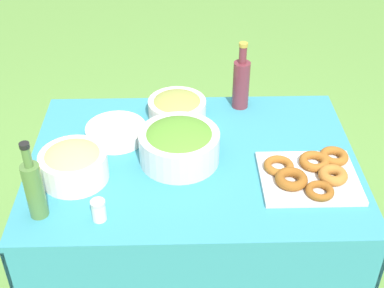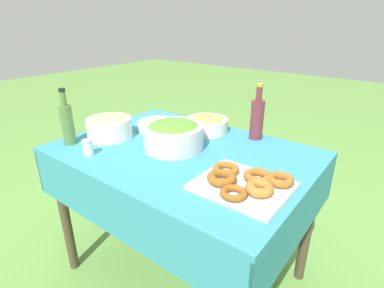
{
  "view_description": "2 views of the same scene",
  "coord_description": "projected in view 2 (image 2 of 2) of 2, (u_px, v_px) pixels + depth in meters",
  "views": [
    {
      "loc": [
        -0.04,
        -1.54,
        1.94
      ],
      "look_at": [
        -0.01,
        -0.06,
        0.86
      ],
      "focal_mm": 50.0,
      "sensor_mm": 36.0,
      "label": 1
    },
    {
      "loc": [
        0.83,
        -1.0,
        1.34
      ],
      "look_at": [
        0.06,
        -0.0,
        0.81
      ],
      "focal_mm": 28.0,
      "sensor_mm": 36.0,
      "label": 2
    }
  ],
  "objects": [
    {
      "name": "plate_stack",
      "position": [
        158.0,
        126.0,
        1.68
      ],
      "size": [
        0.23,
        0.23,
        0.05
      ],
      "color": "white",
      "rests_on": "picnic_table"
    },
    {
      "name": "olive_bowl",
      "position": [
        207.0,
        124.0,
        1.64
      ],
      "size": [
        0.23,
        0.23,
        0.09
      ],
      "color": "silver",
      "rests_on": "picnic_table"
    },
    {
      "name": "picnic_table",
      "position": [
        183.0,
        170.0,
        1.47
      ],
      "size": [
        1.19,
        0.85,
        0.76
      ],
      "color": "teal",
      "rests_on": "ground_plane"
    },
    {
      "name": "salad_bowl",
      "position": [
        173.0,
        134.0,
        1.42
      ],
      "size": [
        0.29,
        0.29,
        0.14
      ],
      "color": "silver",
      "rests_on": "picnic_table"
    },
    {
      "name": "ground_plane",
      "position": [
        184.0,
        271.0,
        1.72
      ],
      "size": [
        14.0,
        14.0,
        0.0
      ],
      "primitive_type": "plane",
      "color": "#609342"
    },
    {
      "name": "salt_shaker",
      "position": [
        88.0,
        148.0,
        1.36
      ],
      "size": [
        0.05,
        0.05,
        0.07
      ],
      "color": "white",
      "rests_on": "picnic_table"
    },
    {
      "name": "donut_platter",
      "position": [
        245.0,
        183.0,
        1.1
      ],
      "size": [
        0.34,
        0.3,
        0.05
      ],
      "color": "silver",
      "rests_on": "picnic_table"
    },
    {
      "name": "olive_oil_bottle",
      "position": [
        67.0,
        123.0,
        1.46
      ],
      "size": [
        0.06,
        0.06,
        0.28
      ],
      "color": "#4C7238",
      "rests_on": "picnic_table"
    },
    {
      "name": "wine_bottle",
      "position": [
        257.0,
        118.0,
        1.52
      ],
      "size": [
        0.07,
        0.07,
        0.29
      ],
      "color": "maroon",
      "rests_on": "picnic_table"
    },
    {
      "name": "pasta_bowl",
      "position": [
        109.0,
        126.0,
        1.55
      ],
      "size": [
        0.23,
        0.23,
        0.12
      ],
      "color": "white",
      "rests_on": "picnic_table"
    }
  ]
}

